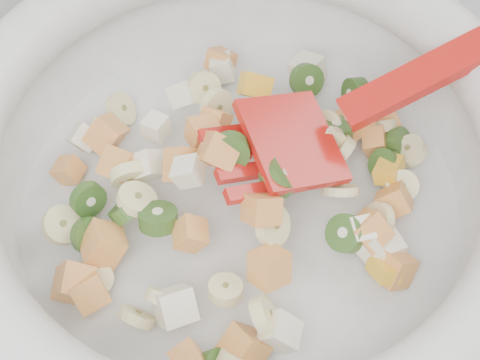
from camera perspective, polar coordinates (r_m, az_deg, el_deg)
mixing_bowl at (r=0.49m, az=0.07°, el=0.83°), size 0.50×0.40×0.15m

